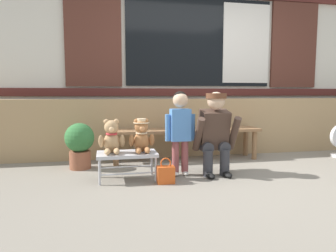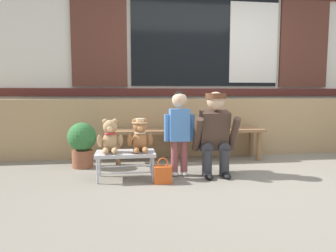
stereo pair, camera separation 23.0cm
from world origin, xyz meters
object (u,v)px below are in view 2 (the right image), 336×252
teddy_bear_plain (110,137)px  potted_plant (82,142)px  child_standing (179,124)px  teddy_bear_with_hat (140,136)px  adult_crouching (215,133)px  wooden_bench_long (189,134)px  handbag_on_ground (163,174)px  small_display_bench (125,155)px

teddy_bear_plain → potted_plant: bearing=121.6°
teddy_bear_plain → child_standing: bearing=5.1°
teddy_bear_with_hat → adult_crouching: adult_crouching is taller
teddy_bear_with_hat → adult_crouching: 0.85m
teddy_bear_with_hat → adult_crouching: (0.85, 0.04, 0.01)m
wooden_bench_long → child_standing: child_standing is taller
handbag_on_ground → potted_plant: potted_plant is taller
handbag_on_ground → adult_crouching: bearing=22.4°
wooden_bench_long → teddy_bear_with_hat: teddy_bear_with_hat is taller
small_display_bench → teddy_bear_with_hat: (0.16, 0.00, 0.21)m
potted_plant → teddy_bear_with_hat: bearing=-41.4°
child_standing → potted_plant: child_standing is taller
wooden_bench_long → teddy_bear_plain: size_ratio=5.78×
teddy_bear_plain → child_standing: (0.77, 0.07, 0.13)m
teddy_bear_plain → potted_plant: (-0.38, 0.62, -0.14)m
wooden_bench_long → teddy_bear_plain: bearing=-140.9°
teddy_bear_plain → small_display_bench: bearing=-0.5°
adult_crouching → handbag_on_ground: 0.78m
wooden_bench_long → adult_crouching: (0.14, -0.80, 0.11)m
teddy_bear_plain → teddy_bear_with_hat: bearing=0.1°
teddy_bear_with_hat → handbag_on_ground: 0.49m
teddy_bear_plain → handbag_on_ground: size_ratio=1.34×
teddy_bear_plain → handbag_on_ground: (0.54, -0.22, -0.37)m
wooden_bench_long → small_display_bench: bearing=-136.0°
wooden_bench_long → child_standing: 0.84m
teddy_bear_with_hat → potted_plant: size_ratio=0.64×
teddy_bear_with_hat → potted_plant: 0.94m
child_standing → handbag_on_ground: 0.61m
small_display_bench → potted_plant: potted_plant is taller
small_display_bench → handbag_on_ground: size_ratio=2.35×
teddy_bear_with_hat → potted_plant: (-0.70, 0.62, -0.15)m
adult_crouching → small_display_bench: bearing=-177.5°
child_standing → handbag_on_ground: (-0.22, -0.28, -0.50)m
wooden_bench_long → small_display_bench: size_ratio=3.28×
teddy_bear_with_hat → potted_plant: bearing=138.6°
wooden_bench_long → adult_crouching: size_ratio=2.21×
small_display_bench → child_standing: size_ratio=0.67×
teddy_bear_with_hat → potted_plant: teddy_bear_with_hat is taller
small_display_bench → child_standing: (0.61, 0.07, 0.33)m
teddy_bear_plain → wooden_bench_long: bearing=39.1°
small_display_bench → adult_crouching: 1.04m
adult_crouching → potted_plant: adult_crouching is taller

